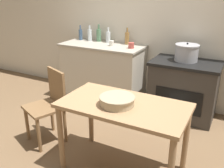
# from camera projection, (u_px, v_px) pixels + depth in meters

# --- Properties ---
(ground_plane) EXTENTS (14.00, 14.00, 0.00)m
(ground_plane) POSITION_uv_depth(u_px,v_px,m) (91.00, 145.00, 2.98)
(ground_plane) COLOR brown
(wall_back) EXTENTS (8.00, 0.07, 2.55)m
(wall_back) POSITION_uv_depth(u_px,v_px,m) (144.00, 21.00, 3.82)
(wall_back) COLOR beige
(wall_back) RESTS_ON ground_plane
(counter_cabinet) EXTENTS (1.32, 0.62, 0.92)m
(counter_cabinet) POSITION_uv_depth(u_px,v_px,m) (103.00, 72.00, 4.09)
(counter_cabinet) COLOR beige
(counter_cabinet) RESTS_ON ground_plane
(stove) EXTENTS (0.92, 0.62, 0.81)m
(stove) POSITION_uv_depth(u_px,v_px,m) (183.00, 89.00, 3.53)
(stove) COLOR #38332D
(stove) RESTS_ON ground_plane
(work_table) EXTENTS (1.20, 0.65, 0.74)m
(work_table) POSITION_uv_depth(u_px,v_px,m) (123.00, 114.00, 2.37)
(work_table) COLOR #A87F56
(work_table) RESTS_ON ground_plane
(chair) EXTENTS (0.52, 0.52, 0.87)m
(chair) POSITION_uv_depth(u_px,v_px,m) (49.00, 104.00, 2.94)
(chair) COLOR olive
(chair) RESTS_ON ground_plane
(flour_sack) EXTENTS (0.25, 0.18, 0.33)m
(flour_sack) POSITION_uv_depth(u_px,v_px,m) (171.00, 119.00, 3.22)
(flour_sack) COLOR beige
(flour_sack) RESTS_ON ground_plane
(stock_pot) EXTENTS (0.32, 0.32, 0.25)m
(stock_pot) POSITION_uv_depth(u_px,v_px,m) (187.00, 53.00, 3.38)
(stock_pot) COLOR #A8A8AD
(stock_pot) RESTS_ON stove
(mixing_bowl_large) EXTENTS (0.33, 0.33, 0.09)m
(mixing_bowl_large) POSITION_uv_depth(u_px,v_px,m) (117.00, 100.00, 2.29)
(mixing_bowl_large) COLOR tan
(mixing_bowl_large) RESTS_ON work_table
(bottle_far_left) EXTENTS (0.06, 0.06, 0.25)m
(bottle_far_left) POSITION_uv_depth(u_px,v_px,m) (81.00, 34.00, 4.24)
(bottle_far_left) COLOR #3D5675
(bottle_far_left) RESTS_ON counter_cabinet
(bottle_left) EXTENTS (0.07, 0.07, 0.26)m
(bottle_left) POSITION_uv_depth(u_px,v_px,m) (90.00, 35.00, 4.15)
(bottle_left) COLOR silver
(bottle_left) RESTS_ON counter_cabinet
(bottle_mid_left) EXTENTS (0.07, 0.07, 0.26)m
(bottle_mid_left) POSITION_uv_depth(u_px,v_px,m) (127.00, 38.00, 3.89)
(bottle_mid_left) COLOR olive
(bottle_mid_left) RESTS_ON counter_cabinet
(bottle_center_left) EXTENTS (0.08, 0.08, 0.24)m
(bottle_center_left) POSITION_uv_depth(u_px,v_px,m) (108.00, 37.00, 4.04)
(bottle_center_left) COLOR silver
(bottle_center_left) RESTS_ON counter_cabinet
(bottle_center) EXTENTS (0.08, 0.08, 0.28)m
(bottle_center) POSITION_uv_depth(u_px,v_px,m) (99.00, 35.00, 4.11)
(bottle_center) COLOR #517F5B
(bottle_center) RESTS_ON counter_cabinet
(cup_center_right) EXTENTS (0.08, 0.08, 0.08)m
(cup_center_right) POSITION_uv_depth(u_px,v_px,m) (131.00, 45.00, 3.66)
(cup_center_right) COLOR #B74C42
(cup_center_right) RESTS_ON counter_cabinet
(cup_mid_right) EXTENTS (0.07, 0.07, 0.08)m
(cup_mid_right) POSITION_uv_depth(u_px,v_px,m) (112.00, 43.00, 3.81)
(cup_mid_right) COLOR silver
(cup_mid_right) RESTS_ON counter_cabinet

